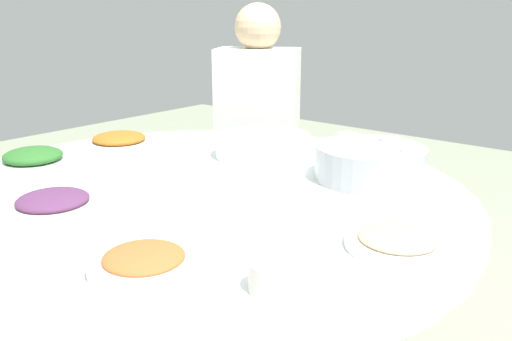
{
  "coord_description": "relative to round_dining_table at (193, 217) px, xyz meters",
  "views": [
    {
      "loc": [
        0.89,
        0.94,
        1.18
      ],
      "look_at": [
        -0.18,
        0.06,
        0.77
      ],
      "focal_mm": 37.71,
      "sensor_mm": 36.0,
      "label": 1
    }
  ],
  "objects": [
    {
      "name": "dish_greens",
      "position": [
        0.14,
        -0.51,
        0.1
      ],
      "size": [
        0.24,
        0.24,
        0.05
      ],
      "color": "white",
      "rests_on": "round_dining_table"
    },
    {
      "name": "dish_stirfry",
      "position": [
        -0.16,
        -0.51,
        0.09
      ],
      "size": [
        0.24,
        0.24,
        0.05
      ],
      "color": "white",
      "rests_on": "round_dining_table"
    },
    {
      "name": "dish_noodles",
      "position": [
        -0.01,
        0.55,
        0.09
      ],
      "size": [
        0.2,
        0.2,
        0.03
      ],
      "color": "silver",
      "rests_on": "round_dining_table"
    },
    {
      "name": "rice_bowl",
      "position": [
        -0.37,
        0.3,
        0.12
      ],
      "size": [
        0.29,
        0.29,
        0.1
      ],
      "color": "#B2B5BA",
      "rests_on": "round_dining_table"
    },
    {
      "name": "dish_eggplant",
      "position": [
        0.3,
        -0.13,
        0.09
      ],
      "size": [
        0.22,
        0.22,
        0.04
      ],
      "color": "white",
      "rests_on": "round_dining_table"
    },
    {
      "name": "soup_bowl",
      "position": [
        -0.37,
        -0.07,
        0.11
      ],
      "size": [
        0.29,
        0.29,
        0.07
      ],
      "color": "white",
      "rests_on": "round_dining_table"
    },
    {
      "name": "dish_tofu_braise",
      "position": [
        0.36,
        0.25,
        0.09
      ],
      "size": [
        0.2,
        0.2,
        0.04
      ],
      "color": "silver",
      "rests_on": "round_dining_table"
    },
    {
      "name": "tea_cup_far",
      "position": [
        -0.56,
        0.12,
        0.11
      ],
      "size": [
        0.06,
        0.06,
        0.07
      ],
      "primitive_type": "cylinder",
      "color": "white",
      "rests_on": "round_dining_table"
    },
    {
      "name": "diner_left",
      "position": [
        -0.86,
        -0.49,
        0.1
      ],
      "size": [
        0.45,
        0.45,
        0.76
      ],
      "color": "#2D333D",
      "rests_on": "stool_for_diner_left"
    },
    {
      "name": "tea_cup_near",
      "position": [
        0.27,
        0.47,
        0.1
      ],
      "size": [
        0.08,
        0.08,
        0.05
      ],
      "primitive_type": "cylinder",
      "color": "silver",
      "rests_on": "round_dining_table"
    },
    {
      "name": "round_dining_table",
      "position": [
        0.0,
        0.0,
        0.0
      ],
      "size": [
        1.4,
        1.4,
        0.75
      ],
      "color": "#99999E",
      "rests_on": "ground"
    },
    {
      "name": "stool_for_diner_left",
      "position": [
        -0.86,
        -0.49,
        -0.45
      ],
      "size": [
        0.31,
        0.31,
        0.45
      ],
      "primitive_type": "cylinder",
      "color": "brown",
      "rests_on": "ground"
    }
  ]
}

